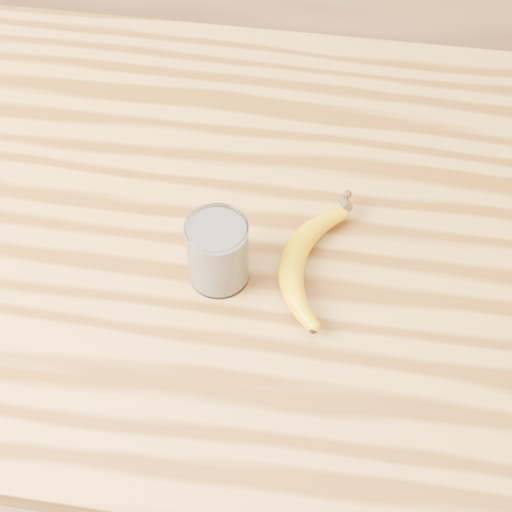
# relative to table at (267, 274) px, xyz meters

# --- Properties ---
(table) EXTENTS (1.20, 0.80, 0.90)m
(table) POSITION_rel_table_xyz_m (0.00, 0.00, 0.00)
(table) COLOR #AF7D3A
(table) RESTS_ON ground
(smoothie_glass) EXTENTS (0.07, 0.07, 0.09)m
(smoothie_glass) POSITION_rel_table_xyz_m (-0.05, -0.10, 0.18)
(smoothie_glass) COLOR white
(smoothie_glass) RESTS_ON table
(banana) EXTENTS (0.13, 0.27, 0.03)m
(banana) POSITION_rel_table_xyz_m (0.04, -0.08, 0.15)
(banana) COLOR #E2A300
(banana) RESTS_ON table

